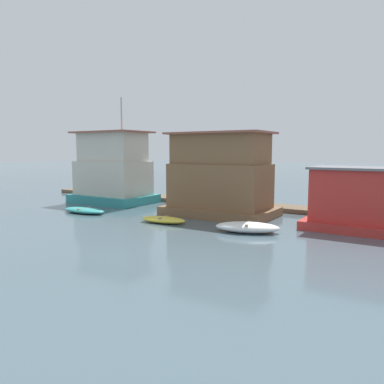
# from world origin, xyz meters

# --- Properties ---
(ground_plane) EXTENTS (200.00, 200.00, 0.00)m
(ground_plane) POSITION_xyz_m (0.00, 0.00, 0.00)
(ground_plane) COLOR #475B66
(dock_walkway) EXTENTS (33.80, 2.01, 0.30)m
(dock_walkway) POSITION_xyz_m (0.00, 3.37, 0.15)
(dock_walkway) COLOR brown
(dock_walkway) RESTS_ON ground_plane
(houseboat_teal) EXTENTS (6.13, 4.11, 7.93)m
(houseboat_teal) POSITION_xyz_m (-7.93, 0.12, 2.46)
(houseboat_teal) COLOR teal
(houseboat_teal) RESTS_ON ground_plane
(houseboat_brown) EXTENTS (6.75, 4.06, 5.14)m
(houseboat_brown) POSITION_xyz_m (1.76, -0.55, 2.39)
(houseboat_brown) COLOR brown
(houseboat_brown) RESTS_ON ground_plane
(houseboat_red) EXTENTS (6.49, 3.53, 3.21)m
(houseboat_red) POSITION_xyz_m (10.37, -0.49, 1.52)
(houseboat_red) COLOR red
(houseboat_red) RESTS_ON ground_plane
(dinghy_teal) EXTENTS (3.30, 1.40, 0.36)m
(dinghy_teal) POSITION_xyz_m (-6.04, -4.51, 0.18)
(dinghy_teal) COLOR teal
(dinghy_teal) RESTS_ON ground_plane
(dinghy_yellow) EXTENTS (2.82, 1.45, 0.36)m
(dinghy_yellow) POSITION_xyz_m (0.26, -4.41, 0.18)
(dinghy_yellow) COLOR yellow
(dinghy_yellow) RESTS_ON ground_plane
(dinghy_white) EXTENTS (3.43, 2.29, 0.52)m
(dinghy_white) POSITION_xyz_m (5.22, -4.13, 0.26)
(dinghy_white) COLOR white
(dinghy_white) RESTS_ON ground_plane
(mooring_post_near_left) EXTENTS (0.25, 0.25, 1.55)m
(mooring_post_near_left) POSITION_xyz_m (-2.41, 2.11, 0.77)
(mooring_post_near_left) COLOR #846B4C
(mooring_post_near_left) RESTS_ON ground_plane
(mooring_post_near_right) EXTENTS (0.29, 0.29, 2.09)m
(mooring_post_near_right) POSITION_xyz_m (-3.12, 2.11, 1.05)
(mooring_post_near_right) COLOR brown
(mooring_post_near_right) RESTS_ON ground_plane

